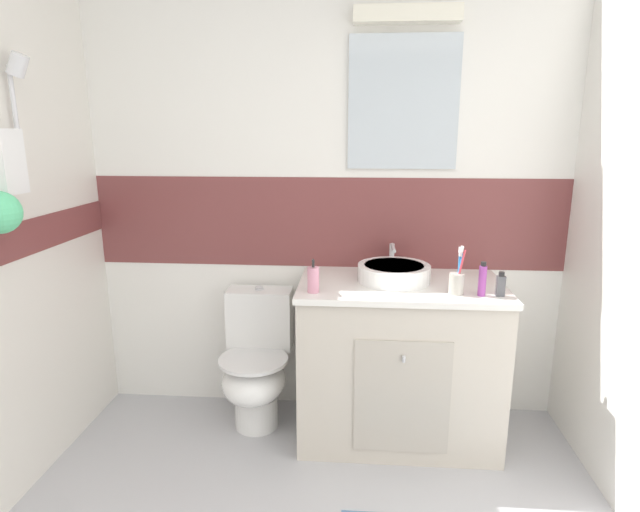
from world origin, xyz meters
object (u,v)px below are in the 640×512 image
Objects in this scene: toilet at (256,364)px; toothpaste_tube_upright at (482,280)px; toothbrush_cup at (457,281)px; sink_basin at (394,272)px; soap_dispenser at (313,279)px; perfume_flask_small at (501,285)px.

toothpaste_tube_upright is at bearing -11.65° from toilet.
toothpaste_tube_upright is (0.11, -0.02, 0.01)m from toothbrush_cup.
toothbrush_cup reaches higher than sink_basin.
toothbrush_cup is (0.28, -0.19, 0.01)m from sink_basin.
toothbrush_cup reaches higher than toothpaste_tube_upright.
soap_dispenser is (0.34, -0.24, 0.56)m from toilet.
toothbrush_cup reaches higher than soap_dispenser.
perfume_flask_small is at bearing -6.11° from toothbrush_cup.
toilet is 6.53× the size of perfume_flask_small.
toilet is at bearing 144.55° from soap_dispenser.
perfume_flask_small is at bearing 0.59° from soap_dispenser.
toilet is 3.26× the size of toothbrush_cup.
toothpaste_tube_upright is at bearing 0.64° from soap_dispenser.
sink_basin is 0.52m from perfume_flask_small.
toothpaste_tube_upright is at bearing -10.75° from toothbrush_cup.
soap_dispenser is at bearing -179.36° from toothpaste_tube_upright.
toothbrush_cup is at bearing 173.89° from perfume_flask_small.
toothpaste_tube_upright is (1.12, -0.23, 0.57)m from toilet.
perfume_flask_small is at bearing -23.79° from sink_basin.
sink_basin is at bearing 151.80° from toothpaste_tube_upright.
toothbrush_cup is 0.67m from soap_dispenser.
soap_dispenser is 1.41× the size of perfume_flask_small.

